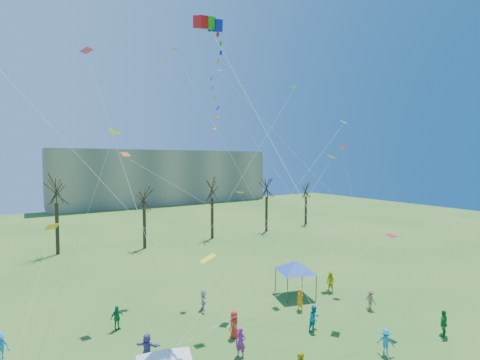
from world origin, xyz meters
TOP-DOWN VIEW (x-y plane):
  - distant_building at (22.00, 82.00)m, footprint 60.00×14.00m
  - bare_tree_row at (1.93, 35.92)m, footprint 67.99×8.74m
  - big_box_kite at (-1.46, 7.08)m, footprint 2.21×7.20m
  - canopy_tent_white at (-6.00, 4.52)m, footprint 3.73×3.73m
  - canopy_tent_blue at (8.62, 11.35)m, footprint 3.99×3.99m
  - festival_crowd at (-1.27, 6.93)m, footprint 26.73×13.92m
  - small_kites_aloft at (1.66, 11.32)m, footprint 29.46×19.00m

SIDE VIEW (x-z plane):
  - festival_crowd at x=-1.27m, z-range -0.06..1.80m
  - canopy_tent_white at x=-6.00m, z-range 1.01..3.91m
  - canopy_tent_blue at x=8.62m, z-range 1.09..4.21m
  - bare_tree_row at x=1.93m, z-range 1.44..11.85m
  - distant_building at x=22.00m, z-range 0.00..15.00m
  - small_kites_aloft at x=1.66m, z-range -3.92..29.67m
  - big_box_kite at x=-1.46m, z-range 5.39..27.62m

